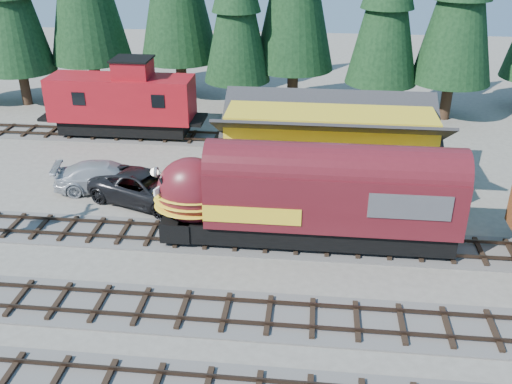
# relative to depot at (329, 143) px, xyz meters

# --- Properties ---
(ground) EXTENTS (120.00, 120.00, 0.00)m
(ground) POSITION_rel_depot_xyz_m (0.00, -10.50, -2.96)
(ground) COLOR #6B665B
(ground) RESTS_ON ground
(track_spur) EXTENTS (32.00, 3.20, 0.33)m
(track_spur) POSITION_rel_depot_xyz_m (-10.00, 7.50, -2.90)
(track_spur) COLOR #4C4947
(track_spur) RESTS_ON ground
(depot) EXTENTS (12.80, 7.00, 5.30)m
(depot) POSITION_rel_depot_xyz_m (0.00, 0.00, 0.00)
(depot) COLOR gold
(depot) RESTS_ON ground
(locomotive) EXTENTS (14.99, 2.98, 4.08)m
(locomotive) POSITION_rel_depot_xyz_m (-1.44, -6.50, -0.56)
(locomotive) COLOR black
(locomotive) RESTS_ON ground
(caboose) EXTENTS (10.40, 3.02, 5.41)m
(caboose) POSITION_rel_depot_xyz_m (-14.81, 7.50, -0.29)
(caboose) COLOR black
(caboose) RESTS_ON ground
(pickup_truck_a) EXTENTS (7.31, 5.20, 1.85)m
(pickup_truck_a) POSITION_rel_depot_xyz_m (-10.25, -2.89, -2.04)
(pickup_truck_a) COLOR black
(pickup_truck_a) RESTS_ON ground
(pickup_truck_b) EXTENTS (6.33, 3.61, 1.73)m
(pickup_truck_b) POSITION_rel_depot_xyz_m (-13.16, -1.48, -2.10)
(pickup_truck_b) COLOR #B3B6BB
(pickup_truck_b) RESTS_ON ground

